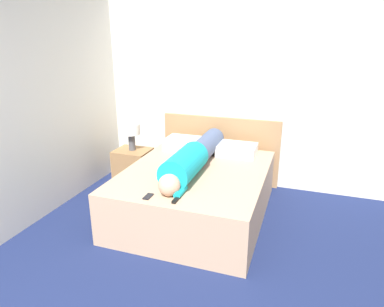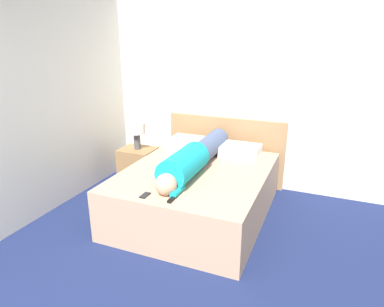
% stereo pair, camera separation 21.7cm
% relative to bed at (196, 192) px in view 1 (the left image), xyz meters
% --- Properties ---
extents(wall_back, '(5.08, 0.06, 2.60)m').
position_rel_bed_xyz_m(wall_back, '(0.23, 1.17, 1.01)').
color(wall_back, silver).
rests_on(wall_back, ground_plane).
extents(wall_left, '(0.06, 4.66, 2.60)m').
position_rel_bed_xyz_m(wall_left, '(-1.74, -0.59, 1.01)').
color(wall_left, silver).
rests_on(wall_left, ground_plane).
extents(bed, '(1.59, 1.94, 0.58)m').
position_rel_bed_xyz_m(bed, '(0.00, 0.00, 0.00)').
color(bed, tan).
rests_on(bed, ground_plane).
extents(headboard, '(1.71, 0.04, 0.97)m').
position_rel_bed_xyz_m(headboard, '(0.00, 1.10, 0.19)').
color(headboard, '#A37A51').
rests_on(headboard, ground_plane).
extents(nightstand, '(0.49, 0.41, 0.51)m').
position_rel_bed_xyz_m(nightstand, '(-1.16, 0.59, -0.03)').
color(nightstand, olive).
rests_on(nightstand, ground_plane).
extents(table_lamp, '(0.25, 0.25, 0.38)m').
position_rel_bed_xyz_m(table_lamp, '(-1.16, 0.59, 0.50)').
color(table_lamp, '#4C4C51').
rests_on(table_lamp, nightstand).
extents(person_lying, '(0.33, 1.75, 0.33)m').
position_rel_bed_xyz_m(person_lying, '(-0.03, -0.00, 0.44)').
color(person_lying, tan).
rests_on(person_lying, bed).
extents(pillow_near_headboard, '(0.52, 0.38, 0.15)m').
position_rel_bed_xyz_m(pillow_near_headboard, '(-0.39, 0.69, 0.37)').
color(pillow_near_headboard, white).
rests_on(pillow_near_headboard, bed).
extents(pillow_second, '(0.50, 0.38, 0.14)m').
position_rel_bed_xyz_m(pillow_second, '(0.33, 0.69, 0.36)').
color(pillow_second, white).
rests_on(pillow_second, bed).
extents(tv_remote, '(0.04, 0.15, 0.02)m').
position_rel_bed_xyz_m(tv_remote, '(0.07, -0.80, 0.30)').
color(tv_remote, black).
rests_on(tv_remote, bed).
extents(cell_phone, '(0.06, 0.13, 0.01)m').
position_rel_bed_xyz_m(cell_phone, '(-0.21, -0.82, 0.29)').
color(cell_phone, black).
rests_on(cell_phone, bed).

